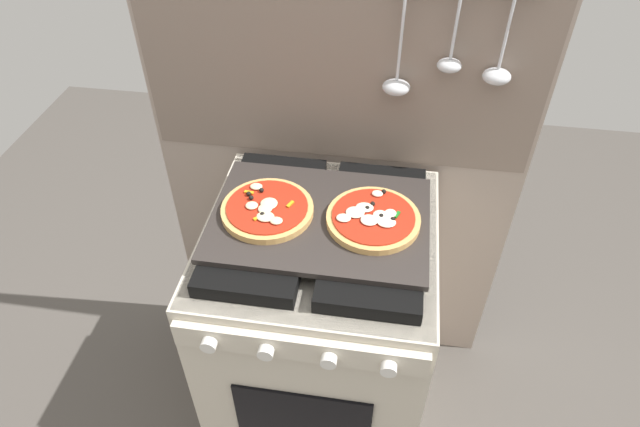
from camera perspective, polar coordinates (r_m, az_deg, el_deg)
name	(u,v)px	position (r m, az deg, el deg)	size (l,w,h in m)	color
ground_plane	(320,404)	(2.10, 0.00, -19.05)	(4.00, 4.00, 0.00)	#4C4742
kitchen_backsplash	(337,175)	(1.70, 1.80, 4.02)	(1.10, 0.09, 1.55)	gray
stove	(320,329)	(1.72, -0.01, -11.87)	(0.60, 0.64, 0.90)	beige
baking_tray	(320,219)	(1.37, 0.00, -0.56)	(0.54, 0.38, 0.02)	#2D2826
pizza_left	(267,209)	(1.38, -5.48, 0.46)	(0.23, 0.23, 0.03)	tan
pizza_right	(373,217)	(1.36, 5.50, -0.39)	(0.23, 0.23, 0.03)	tan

